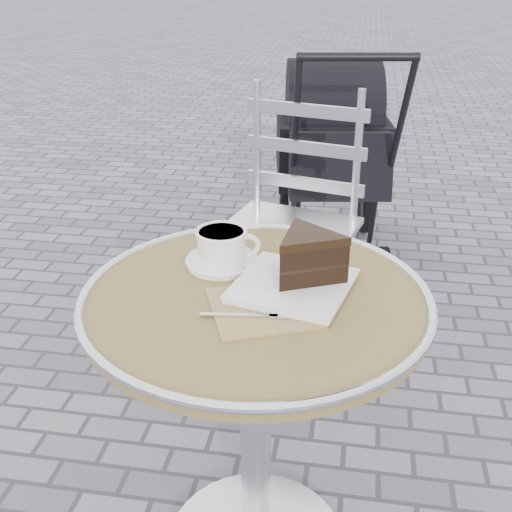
% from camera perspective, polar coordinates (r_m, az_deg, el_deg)
% --- Properties ---
extents(cafe_table, '(0.72, 0.72, 0.74)m').
position_cam_1_polar(cafe_table, '(1.39, -0.02, -9.42)').
color(cafe_table, silver).
rests_on(cafe_table, ground).
extents(cappuccino_set, '(0.18, 0.16, 0.08)m').
position_cam_1_polar(cappuccino_set, '(1.41, -2.99, 0.60)').
color(cappuccino_set, white).
rests_on(cappuccino_set, cafe_table).
extents(cake_plate_set, '(0.32, 0.34, 0.12)m').
position_cam_1_polar(cake_plate_set, '(1.31, 4.24, -0.64)').
color(cake_plate_set, '#9B7A55').
rests_on(cake_plate_set, cafe_table).
extents(bistro_chair, '(0.52, 0.52, 0.96)m').
position_cam_1_polar(bistro_chair, '(2.21, 3.61, 5.32)').
color(bistro_chair, silver).
rests_on(bistro_chair, ground).
extents(baby_stroller, '(0.60, 1.05, 1.04)m').
position_cam_1_polar(baby_stroller, '(3.04, 6.78, 8.53)').
color(baby_stroller, black).
rests_on(baby_stroller, ground).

